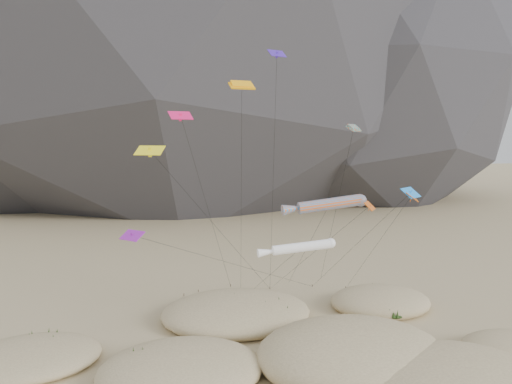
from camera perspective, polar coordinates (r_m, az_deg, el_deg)
dunes at (r=42.20m, az=4.66°, el=-18.67°), size 49.70×39.01×4.57m
dune_grass at (r=42.41m, az=5.75°, el=-18.45°), size 43.30×27.83×1.57m
kite_stakes at (r=61.76m, az=1.67°, el=-10.99°), size 23.38×4.57×0.30m
rainbow_tube_kite at (r=47.94m, az=8.11°, el=-1.43°), size 8.51×15.82×13.10m
white_tube_kite at (r=42.08m, az=4.91°, el=-6.35°), size 6.81×16.97×10.04m
orange_parafoil at (r=46.52m, az=-1.64°, el=11.71°), size 4.01×13.43×23.70m
multi_parafoil at (r=48.74m, az=11.00°, el=6.74°), size 4.62×17.26×19.77m
delta_kites at (r=44.79m, az=2.76°, el=1.76°), size 27.68×21.70×26.55m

